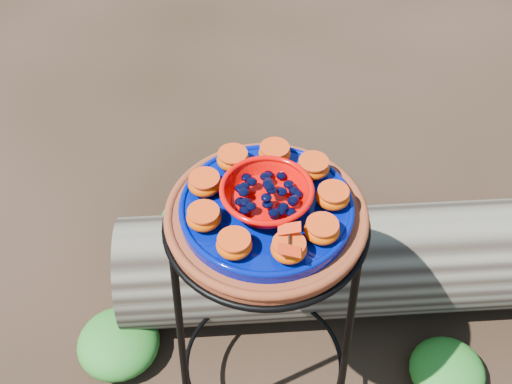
{
  "coord_description": "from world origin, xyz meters",
  "views": [
    {
      "loc": [
        0.0,
        -0.8,
        1.65
      ],
      "look_at": [
        -0.02,
        0.0,
        0.79
      ],
      "focal_mm": 45.0,
      "sensor_mm": 36.0,
      "label": 1
    }
  ],
  "objects_px": {
    "plant_stand": "(264,320)",
    "cobalt_plate": "(266,209)",
    "terracotta_saucer": "(266,218)",
    "red_bowl": "(267,197)",
    "driftwood_log": "(417,258)"
  },
  "relations": [
    {
      "from": "plant_stand",
      "to": "cobalt_plate",
      "type": "bearing_deg",
      "value": 0.0
    },
    {
      "from": "red_bowl",
      "to": "driftwood_log",
      "type": "distance_m",
      "value": 0.83
    },
    {
      "from": "plant_stand",
      "to": "driftwood_log",
      "type": "relative_size",
      "value": 0.41
    },
    {
      "from": "terracotta_saucer",
      "to": "red_bowl",
      "type": "relative_size",
      "value": 2.33
    },
    {
      "from": "plant_stand",
      "to": "terracotta_saucer",
      "type": "distance_m",
      "value": 0.37
    },
    {
      "from": "plant_stand",
      "to": "terracotta_saucer",
      "type": "xyz_separation_m",
      "value": [
        0.0,
        0.0,
        0.37
      ]
    },
    {
      "from": "terracotta_saucer",
      "to": "driftwood_log",
      "type": "height_order",
      "value": "terracotta_saucer"
    },
    {
      "from": "plant_stand",
      "to": "cobalt_plate",
      "type": "xyz_separation_m",
      "value": [
        0.0,
        0.0,
        0.39
      ]
    },
    {
      "from": "driftwood_log",
      "to": "red_bowl",
      "type": "bearing_deg",
      "value": -142.39
    },
    {
      "from": "cobalt_plate",
      "to": "driftwood_log",
      "type": "xyz_separation_m",
      "value": [
        0.44,
        0.34,
        -0.58
      ]
    },
    {
      "from": "driftwood_log",
      "to": "plant_stand",
      "type": "bearing_deg",
      "value": -142.39
    },
    {
      "from": "plant_stand",
      "to": "red_bowl",
      "type": "height_order",
      "value": "red_bowl"
    },
    {
      "from": "plant_stand",
      "to": "driftwood_log",
      "type": "height_order",
      "value": "plant_stand"
    },
    {
      "from": "cobalt_plate",
      "to": "red_bowl",
      "type": "bearing_deg",
      "value": 0.0
    },
    {
      "from": "cobalt_plate",
      "to": "red_bowl",
      "type": "height_order",
      "value": "red_bowl"
    }
  ]
}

